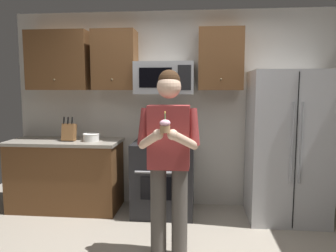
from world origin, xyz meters
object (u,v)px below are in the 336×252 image
at_px(oven_range, 164,177).
at_px(refrigerator, 287,146).
at_px(knife_block, 69,132).
at_px(microwave, 165,78).
at_px(person, 169,154).
at_px(cupcake, 165,126).
at_px(bowl_large_white, 91,137).

bearing_deg(oven_range, refrigerator, -1.50).
relative_size(refrigerator, knife_block, 5.63).
distance_m(microwave, person, 1.42).
height_order(refrigerator, cupcake, refrigerator).
height_order(microwave, person, microwave).
bearing_deg(oven_range, person, -81.24).
bearing_deg(refrigerator, oven_range, 178.50).
distance_m(refrigerator, knife_block, 2.72).
height_order(microwave, cupcake, microwave).
bearing_deg(oven_range, cupcake, -83.25).
bearing_deg(refrigerator, knife_block, 179.79).
bearing_deg(oven_range, knife_block, -178.62).
xyz_separation_m(knife_block, person, (1.39, -1.06, -0.04)).
bearing_deg(person, microwave, 97.90).
bearing_deg(cupcake, bowl_large_white, 128.25).
bearing_deg(cupcake, refrigerator, 45.96).
height_order(oven_range, microwave, microwave).
relative_size(microwave, cupcake, 4.26).
bearing_deg(cupcake, knife_block, 134.98).
xyz_separation_m(oven_range, knife_block, (-1.22, -0.03, 0.57)).
distance_m(knife_block, person, 1.75).
height_order(knife_block, bowl_large_white, knife_block).
bearing_deg(bowl_large_white, cupcake, -51.75).
relative_size(microwave, refrigerator, 0.41).
distance_m(bowl_large_white, person, 1.53).
bearing_deg(microwave, person, -82.10).
height_order(person, cupcake, person).
bearing_deg(knife_block, bowl_large_white, 1.10).
height_order(oven_range, bowl_large_white, bowl_large_white).
distance_m(oven_range, cupcake, 1.65).
relative_size(oven_range, refrigerator, 0.52).
distance_m(oven_range, microwave, 1.26).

